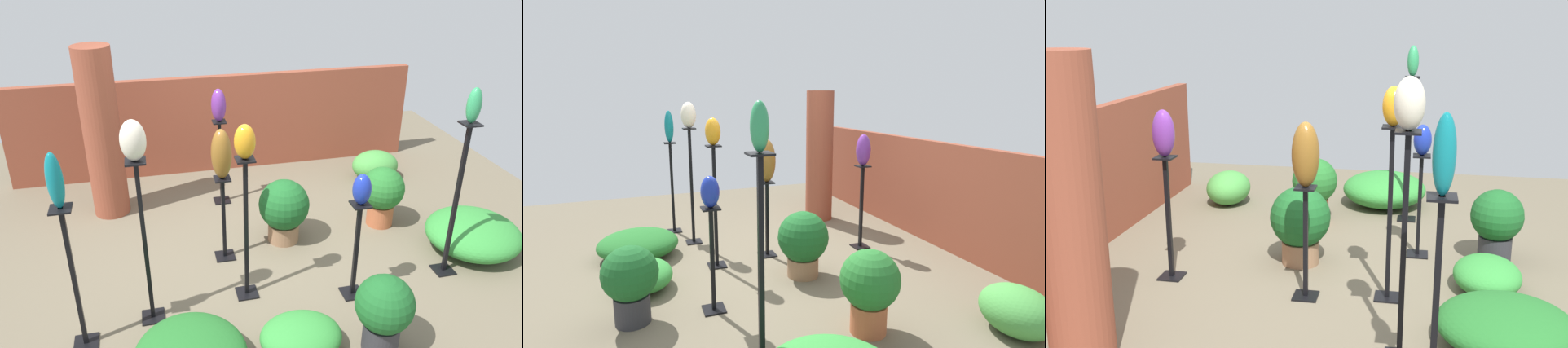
% 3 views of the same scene
% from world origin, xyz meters
% --- Properties ---
extents(ground_plane, '(8.00, 8.00, 0.00)m').
position_xyz_m(ground_plane, '(0.00, 0.00, 0.00)').
color(ground_plane, '#6B604C').
extents(brick_wall_back, '(5.60, 0.12, 1.36)m').
position_xyz_m(brick_wall_back, '(0.00, 2.26, 0.68)').
color(brick_wall_back, brown).
rests_on(brick_wall_back, ground).
extents(brick_pillar, '(0.42, 0.42, 2.02)m').
position_xyz_m(brick_pillar, '(-1.48, 1.30, 1.01)').
color(brick_pillar, brown).
rests_on(brick_pillar, ground).
extents(pedestal_ivory, '(0.20, 0.20, 1.54)m').
position_xyz_m(pedestal_ivory, '(-1.08, -0.75, 0.71)').
color(pedestal_ivory, black).
rests_on(pedestal_ivory, ground).
extents(pedestal_amber, '(0.20, 0.20, 1.41)m').
position_xyz_m(pedestal_amber, '(-0.19, -0.62, 0.65)').
color(pedestal_amber, black).
rests_on(pedestal_amber, ground).
extents(pedestal_jade, '(0.20, 0.20, 1.59)m').
position_xyz_m(pedestal_jade, '(1.82, -0.72, 0.74)').
color(pedestal_jade, black).
rests_on(pedestal_jade, ground).
extents(pedestal_teal, '(0.20, 0.20, 1.30)m').
position_xyz_m(pedestal_teal, '(-1.63, -0.95, 0.60)').
color(pedestal_teal, black).
rests_on(pedestal_teal, ground).
extents(pedestal_bronze, '(0.20, 0.20, 0.93)m').
position_xyz_m(pedestal_bronze, '(-0.30, 0.03, 0.42)').
color(pedestal_bronze, black).
rests_on(pedestal_bronze, ground).
extents(pedestal_violet, '(0.20, 0.20, 1.08)m').
position_xyz_m(pedestal_violet, '(-0.13, 1.25, 0.49)').
color(pedestal_violet, black).
rests_on(pedestal_violet, ground).
extents(pedestal_cobalt, '(0.20, 0.20, 0.98)m').
position_xyz_m(pedestal_cobalt, '(0.78, -0.85, 0.44)').
color(pedestal_cobalt, black).
rests_on(pedestal_cobalt, ground).
extents(art_vase_ivory, '(0.20, 0.19, 0.33)m').
position_xyz_m(art_vase_ivory, '(-1.08, -0.75, 1.70)').
color(art_vase_ivory, beige).
rests_on(art_vase_ivory, pedestal_ivory).
extents(art_vase_amber, '(0.18, 0.17, 0.30)m').
position_xyz_m(art_vase_amber, '(-0.19, -0.62, 1.56)').
color(art_vase_amber, orange).
rests_on(art_vase_amber, pedestal_amber).
extents(art_vase_jade, '(0.13, 0.12, 0.32)m').
position_xyz_m(art_vase_jade, '(1.82, -0.72, 1.75)').
color(art_vase_jade, '#2D9356').
rests_on(art_vase_jade, pedestal_jade).
extents(art_vase_teal, '(0.12, 0.12, 0.44)m').
position_xyz_m(art_vase_teal, '(-1.63, -0.95, 1.52)').
color(art_vase_teal, '#0F727A').
rests_on(art_vase_teal, pedestal_teal).
extents(art_vase_bronze, '(0.20, 0.22, 0.51)m').
position_xyz_m(art_vase_bronze, '(-0.30, 0.03, 1.18)').
color(art_vase_bronze, brown).
rests_on(art_vase_bronze, pedestal_bronze).
extents(art_vase_violet, '(0.18, 0.19, 0.39)m').
position_xyz_m(art_vase_violet, '(-0.13, 1.25, 1.28)').
color(art_vase_violet, '#6B2D8C').
rests_on(art_vase_violet, pedestal_violet).
extents(art_vase_cobalt, '(0.16, 0.17, 0.28)m').
position_xyz_m(art_vase_cobalt, '(0.78, -0.85, 1.12)').
color(art_vase_cobalt, '#192D9E').
rests_on(art_vase_cobalt, pedestal_cobalt).
extents(potted_plant_walkway_edge, '(0.48, 0.48, 0.69)m').
position_xyz_m(potted_plant_walkway_edge, '(0.73, -1.55, 0.40)').
color(potted_plant_walkway_edge, '#2D2D33').
rests_on(potted_plant_walkway_edge, ground).
extents(potted_plant_mid_right, '(0.55, 0.55, 0.72)m').
position_xyz_m(potted_plant_mid_right, '(0.39, 0.21, 0.40)').
color(potted_plant_mid_right, '#936B4C').
rests_on(potted_plant_mid_right, ground).
extents(potted_plant_back_center, '(0.50, 0.50, 0.71)m').
position_xyz_m(potted_plant_back_center, '(1.59, 0.29, 0.41)').
color(potted_plant_back_center, '#B25B38').
rests_on(potted_plant_back_center, ground).
extents(foliage_bed_east, '(0.64, 0.52, 0.40)m').
position_xyz_m(foliage_bed_east, '(2.04, 1.42, 0.20)').
color(foliage_bed_east, '#479942').
rests_on(foliage_bed_east, ground).
extents(foliage_bed_center, '(0.68, 0.55, 0.28)m').
position_xyz_m(foliage_bed_center, '(0.09, -1.42, 0.14)').
color(foliage_bed_center, '#338C38').
rests_on(foliage_bed_center, ground).
extents(foliage_bed_rear, '(0.99, 0.98, 0.40)m').
position_xyz_m(foliage_bed_rear, '(2.32, -0.43, 0.20)').
color(foliage_bed_rear, '#338C38').
rests_on(foliage_bed_rear, ground).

